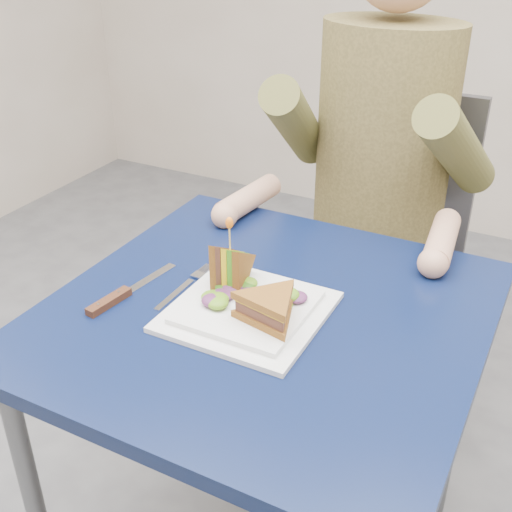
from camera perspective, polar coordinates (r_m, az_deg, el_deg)
The scene contains 12 objects.
table at distance 1.19m, azimuth 0.87°, elevation -7.89°, with size 0.75×0.75×0.73m.
chair at distance 1.85m, azimuth 11.27°, elevation 1.89°, with size 0.42×0.40×0.93m.
diner at distance 1.61m, azimuth 11.33°, elevation 12.15°, with size 0.54×0.59×0.74m.
plate at distance 1.13m, azimuth -0.72°, elevation -4.81°, with size 0.26×0.26×0.02m.
sandwich_flat at distance 1.07m, azimuth 1.23°, elevation -4.63°, with size 0.16×0.16×0.05m.
sandwich_upright at distance 1.16m, azimuth -2.29°, elevation -1.10°, with size 0.08×0.13×0.13m.
fork at distance 1.21m, azimuth -6.49°, elevation -2.79°, with size 0.02×0.18×0.01m.
knife at distance 1.20m, azimuth -12.25°, elevation -3.58°, with size 0.05×0.22×0.02m.
toothpick at distance 1.13m, azimuth -2.36°, elevation 1.70°, with size 0.00×0.00×0.06m, color tan.
toothpick_frill at distance 1.12m, azimuth -2.38°, elevation 2.97°, with size 0.01×0.01×0.02m, color orange.
lettuce_spill at distance 1.12m, azimuth -0.27°, elevation -3.73°, with size 0.15×0.13×0.02m, color #337A14, non-canonical shape.
onion_ring at distance 1.11m, azimuth 0.07°, elevation -3.77°, with size 0.04×0.04×0.01m, color #9E4C7A.
Camera 1 is at (0.42, -0.85, 1.37)m, focal length 45.00 mm.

